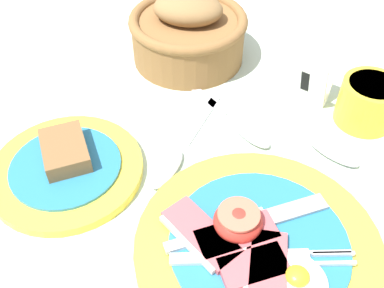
% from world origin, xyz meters
% --- Properties ---
extents(ground_plane, '(3.00, 3.00, 0.00)m').
position_xyz_m(ground_plane, '(0.00, 0.00, 0.00)').
color(ground_plane, '#B7CCB7').
extents(breakfast_plate, '(0.26, 0.26, 0.04)m').
position_xyz_m(breakfast_plate, '(0.08, -0.02, 0.01)').
color(breakfast_plate, yellow).
rests_on(breakfast_plate, ground_plane).
extents(bread_plate, '(0.19, 0.19, 0.04)m').
position_xyz_m(bread_plate, '(-0.17, -0.02, 0.01)').
color(bread_plate, yellow).
rests_on(bread_plate, ground_plane).
extents(sugar_cup, '(0.08, 0.08, 0.06)m').
position_xyz_m(sugar_cup, '(0.14, 0.24, 0.03)').
color(sugar_cup, yellow).
rests_on(sugar_cup, ground_plane).
extents(bread_basket, '(0.18, 0.18, 0.11)m').
position_xyz_m(bread_basket, '(-0.14, 0.27, 0.05)').
color(bread_basket, brown).
rests_on(bread_basket, ground_plane).
extents(number_card, '(0.07, 0.05, 0.07)m').
position_xyz_m(number_card, '(0.06, 0.25, 0.04)').
color(number_card, white).
rests_on(number_card, ground_plane).
extents(teaspoon_by_saucer, '(0.03, 0.19, 0.01)m').
position_xyz_m(teaspoon_by_saucer, '(-0.06, 0.06, 0.01)').
color(teaspoon_by_saucer, silver).
rests_on(teaspoon_by_saucer, ground_plane).
extents(teaspoon_near_cup, '(0.18, 0.11, 0.01)m').
position_xyz_m(teaspoon_near_cup, '(-0.01, 0.15, 0.01)').
color(teaspoon_near_cup, silver).
rests_on(teaspoon_near_cup, ground_plane).
extents(teaspoon_stray, '(0.19, 0.08, 0.01)m').
position_xyz_m(teaspoon_stray, '(0.15, 0.15, 0.01)').
color(teaspoon_stray, silver).
rests_on(teaspoon_stray, ground_plane).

